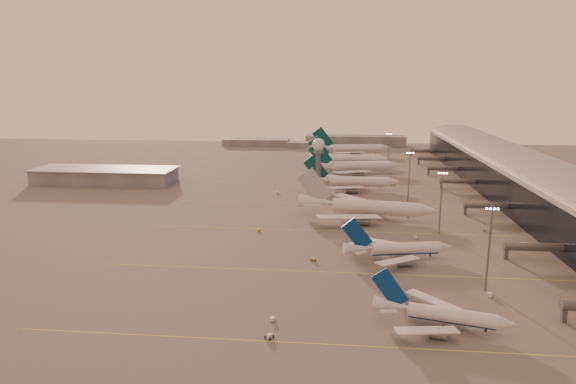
# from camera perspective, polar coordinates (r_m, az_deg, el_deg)

# --- Properties ---
(ground) EXTENTS (700.00, 700.00, 0.00)m
(ground) POSITION_cam_1_polar(r_m,az_deg,el_deg) (154.35, -0.51, -10.04)
(ground) COLOR #514E4E
(ground) RESTS_ON ground
(taxiway_markings) EXTENTS (180.00, 185.25, 0.02)m
(taxiway_markings) POSITION_cam_1_polar(r_m,az_deg,el_deg) (206.90, 9.52, -4.33)
(taxiway_markings) COLOR #DDCC4E
(taxiway_markings) RESTS_ON ground
(terminal) EXTENTS (57.00, 362.00, 23.04)m
(terminal) POSITION_cam_1_polar(r_m,az_deg,el_deg) (272.60, 25.42, 0.95)
(terminal) COLOR black
(terminal) RESTS_ON ground
(hangar) EXTENTS (82.00, 27.00, 8.50)m
(hangar) POSITION_cam_1_polar(r_m,az_deg,el_deg) (317.49, -19.65, 1.75)
(hangar) COLOR slate
(hangar) RESTS_ON ground
(radar_tower) EXTENTS (6.40, 6.40, 31.10)m
(radar_tower) POSITION_cam_1_polar(r_m,az_deg,el_deg) (264.77, 3.40, 4.12)
(radar_tower) COLOR #56595E
(radar_tower) RESTS_ON ground
(mast_a) EXTENTS (3.60, 0.56, 25.00)m
(mast_a) POSITION_cam_1_polar(r_m,az_deg,el_deg) (154.75, 21.46, -5.47)
(mast_a) COLOR #56595E
(mast_a) RESTS_ON ground
(mast_b) EXTENTS (3.60, 0.56, 25.00)m
(mast_b) POSITION_cam_1_polar(r_m,az_deg,el_deg) (205.74, 16.63, -0.82)
(mast_b) COLOR #56595E
(mast_b) RESTS_ON ground
(mast_c) EXTENTS (3.60, 0.56, 25.00)m
(mast_c) POSITION_cam_1_polar(r_m,az_deg,el_deg) (258.14, 13.31, 1.97)
(mast_c) COLOR #56595E
(mast_c) RESTS_ON ground
(mast_d) EXTENTS (3.60, 0.56, 25.00)m
(mast_d) POSITION_cam_1_polar(r_m,az_deg,el_deg) (346.31, 11.10, 4.65)
(mast_d) COLOR #56595E
(mast_d) RESTS_ON ground
(distant_horizon) EXTENTS (165.00, 37.50, 9.00)m
(distant_horizon) POSITION_cam_1_polar(r_m,az_deg,el_deg) (470.38, 4.14, 5.63)
(distant_horizon) COLOR slate
(distant_horizon) RESTS_ON ground
(narrowbody_near) EXTENTS (33.57, 26.46, 13.37)m
(narrowbody_near) POSITION_cam_1_polar(r_m,az_deg,el_deg) (133.27, 16.69, -13.10)
(narrowbody_near) COLOR silver
(narrowbody_near) RESTS_ON ground
(narrowbody_mid) EXTENTS (37.64, 29.75, 14.85)m
(narrowbody_mid) POSITION_cam_1_polar(r_m,az_deg,el_deg) (176.43, 12.11, -6.37)
(narrowbody_mid) COLOR silver
(narrowbody_mid) RESTS_ON ground
(widebody_white) EXTENTS (60.05, 47.72, 21.28)m
(widebody_white) POSITION_cam_1_polar(r_m,az_deg,el_deg) (225.03, 8.69, -1.97)
(widebody_white) COLOR silver
(widebody_white) RESTS_ON ground
(greentail_a) EXTENTS (52.39, 42.31, 19.03)m
(greentail_a) POSITION_cam_1_polar(r_m,az_deg,el_deg) (282.88, 7.13, 0.96)
(greentail_a) COLOR silver
(greentail_a) RESTS_ON ground
(greentail_b) EXTENTS (58.99, 47.22, 21.61)m
(greentail_b) POSITION_cam_1_polar(r_m,az_deg,el_deg) (329.36, 7.46, 2.64)
(greentail_b) COLOR silver
(greentail_b) RESTS_ON ground
(greentail_c) EXTENTS (56.42, 45.58, 20.50)m
(greentail_c) POSITION_cam_1_polar(r_m,az_deg,el_deg) (362.58, 6.80, 3.52)
(greentail_c) COLOR silver
(greentail_c) RESTS_ON ground
(greentail_d) EXTENTS (63.11, 50.53, 23.11)m
(greentail_d) POSITION_cam_1_polar(r_m,az_deg,el_deg) (411.80, 7.20, 4.63)
(greentail_d) COLOR silver
(greentail_d) RESTS_ON ground
(gsv_truck_a) EXTENTS (5.56, 4.89, 2.22)m
(gsv_truck_a) POSITION_cam_1_polar(r_m,az_deg,el_deg) (131.37, -1.54, -13.70)
(gsv_truck_a) COLOR silver
(gsv_truck_a) RESTS_ON ground
(gsv_tug_near) EXTENTS (3.71, 4.36, 1.07)m
(gsv_tug_near) POSITION_cam_1_polar(r_m,az_deg,el_deg) (123.73, -2.09, -15.75)
(gsv_tug_near) COLOR silver
(gsv_tug_near) RESTS_ON ground
(gsv_catering_a) EXTENTS (6.12, 3.59, 4.70)m
(gsv_catering_a) POSITION_cam_1_polar(r_m,az_deg,el_deg) (154.52, 21.63, -9.99)
(gsv_catering_a) COLOR silver
(gsv_catering_a) RESTS_ON ground
(gsv_tug_mid) EXTENTS (3.26, 3.84, 0.94)m
(gsv_tug_mid) POSITION_cam_1_polar(r_m,az_deg,el_deg) (171.64, 2.82, -7.53)
(gsv_tug_mid) COLOR gold
(gsv_tug_mid) RESTS_ON ground
(gsv_truck_b) EXTENTS (6.18, 3.07, 2.38)m
(gsv_truck_b) POSITION_cam_1_polar(r_m,az_deg,el_deg) (200.09, 14.14, -4.76)
(gsv_truck_b) COLOR silver
(gsv_truck_b) RESTS_ON ground
(gsv_truck_c) EXTENTS (4.46, 5.68, 2.20)m
(gsv_truck_c) POSITION_cam_1_polar(r_m,az_deg,el_deg) (204.25, -3.22, -4.07)
(gsv_truck_c) COLOR gold
(gsv_truck_c) RESTS_ON ground
(gsv_catering_b) EXTENTS (4.89, 3.16, 3.70)m
(gsv_catering_b) POSITION_cam_1_polar(r_m,az_deg,el_deg) (217.59, 21.04, -3.67)
(gsv_catering_b) COLOR #585B5D
(gsv_catering_b) RESTS_ON ground
(gsv_truck_d) EXTENTS (3.17, 6.17, 2.38)m
(gsv_truck_d) POSITION_cam_1_polar(r_m,az_deg,el_deg) (270.91, -1.16, 0.08)
(gsv_truck_d) COLOR silver
(gsv_truck_d) RESTS_ON ground
(gsv_tug_hangar) EXTENTS (4.45, 3.55, 1.11)m
(gsv_tug_hangar) POSITION_cam_1_polar(r_m,az_deg,el_deg) (297.66, 11.52, 0.83)
(gsv_tug_hangar) COLOR gold
(gsv_tug_hangar) RESTS_ON ground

